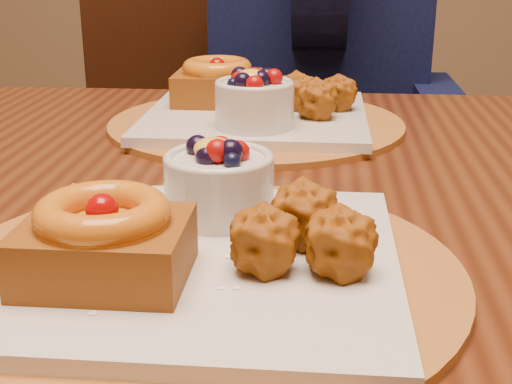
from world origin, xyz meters
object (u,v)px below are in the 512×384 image
Objects in this scene: place_setting_near at (196,245)px; chair_far at (198,182)px; dining_table at (237,251)px; place_setting_far at (253,108)px; diner at (320,29)px.

chair_far is (-0.17, 0.97, -0.28)m from place_setting_near.
dining_table is 4.21× the size of place_setting_near.
place_setting_near is at bearing -90.68° from dining_table.
diner is at bearing 79.81° from place_setting_far.
dining_table is 0.24m from place_setting_near.
dining_table is at bearing -96.30° from chair_far.
diner is (0.08, 0.44, 0.05)m from place_setting_far.
diner is at bearing 83.37° from dining_table.
dining_table is 0.24m from place_setting_far.
diner is at bearing -40.36° from chair_far.
place_setting_far is at bearing 90.07° from place_setting_near.
place_setting_near is (-0.00, -0.22, 0.10)m from dining_table.
chair_far is (-0.17, 0.54, -0.29)m from place_setting_far.
chair_far reaches higher than dining_table.
chair_far is 1.15× the size of diner.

